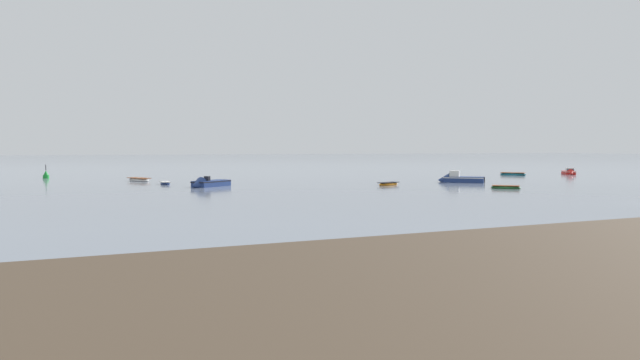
% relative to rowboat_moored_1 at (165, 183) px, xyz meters
% --- Properties ---
extents(rowboat_moored_1, '(1.10, 3.18, 0.50)m').
position_rel_rowboat_moored_1_xyz_m(rowboat_moored_1, '(0.00, 0.00, 0.00)').
color(rowboat_moored_1, navy).
rests_on(rowboat_moored_1, ground).
extents(rowboat_moored_2, '(3.22, 4.48, 0.67)m').
position_rel_rowboat_moored_1_xyz_m(rowboat_moored_2, '(-2.31, 8.68, 0.05)').
color(rowboat_moored_2, white).
rests_on(rowboat_moored_2, ground).
extents(motorboat_moored_1, '(5.91, 5.79, 2.34)m').
position_rel_rowboat_moored_1_xyz_m(motorboat_moored_1, '(37.08, -11.47, 0.22)').
color(motorboat_moored_1, navy).
rests_on(motorboat_moored_1, ground).
extents(motorboat_moored_2, '(5.90, 5.09, 2.00)m').
position_rel_rowboat_moored_1_xyz_m(motorboat_moored_2, '(3.81, -6.97, 0.14)').
color(motorboat_moored_2, navy).
rests_on(motorboat_moored_2, ground).
extents(rowboat_moored_3, '(3.57, 2.31, 0.53)m').
position_rel_rowboat_moored_1_xyz_m(rowboat_moored_3, '(25.33, -13.13, 0.01)').
color(rowboat_moored_3, orange).
rests_on(rowboat_moored_3, ground).
extents(motorboat_moored_3, '(3.93, 4.69, 1.75)m').
position_rel_rowboat_moored_1_xyz_m(motorboat_moored_3, '(69.82, -0.44, 0.13)').
color(motorboat_moored_3, red).
rests_on(motorboat_moored_3, ground).
extents(rowboat_moored_4, '(3.16, 3.07, 0.52)m').
position_rel_rowboat_moored_1_xyz_m(rowboat_moored_4, '(34.62, -23.73, 0.00)').
color(rowboat_moored_4, '#23602D').
rests_on(rowboat_moored_4, ground).
extents(rowboat_moored_5, '(3.79, 4.29, 0.68)m').
position_rel_rowboat_moored_1_xyz_m(rowboat_moored_5, '(58.48, 1.22, 0.05)').
color(rowboat_moored_5, '#197084').
rests_on(rowboat_moored_5, ground).
extents(channel_buoy, '(0.90, 0.90, 2.30)m').
position_rel_rowboat_moored_1_xyz_m(channel_buoy, '(-14.57, 21.90, 0.32)').
color(channel_buoy, '#198C2D').
rests_on(channel_buoy, ground).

